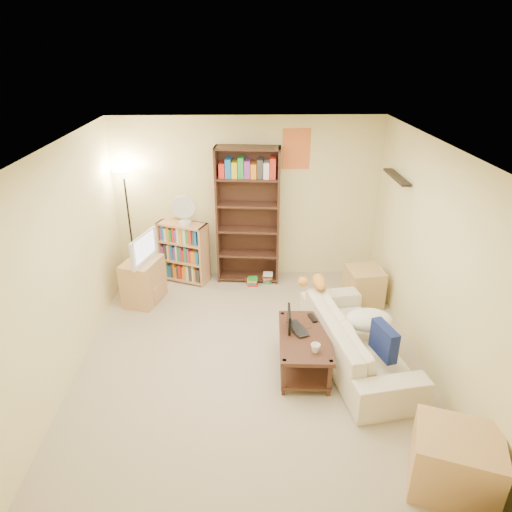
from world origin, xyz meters
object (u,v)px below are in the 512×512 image
object	(u,v)px
mug	(315,348)
television	(139,248)
tv_stand	(143,281)
short_bookshelf	(184,252)
tall_bookshelf	(248,213)
floor_lamp	(126,194)
sofa	(357,339)
laptop	(302,328)
coffee_table	(304,347)
side_table	(364,286)
desk_fan	(184,210)
tabby_cat	(316,282)
end_cabinet	(455,462)

from	to	relation	value
mug	television	distance (m)	2.92
tv_stand	short_bookshelf	world-z (taller)	short_bookshelf
tall_bookshelf	floor_lamp	size ratio (longest dim) A/B	1.17
sofa	laptop	xyz separation A→B (m)	(-0.65, -0.01, 0.17)
sofa	coffee_table	distance (m)	0.65
mug	side_table	world-z (taller)	mug
laptop	mug	bearing A→B (deg)	172.50
television	desk_fan	distance (m)	0.89
television	tabby_cat	bearing A→B (deg)	-89.93
tabby_cat	tall_bookshelf	xyz separation A→B (m)	(-0.84, 1.37, 0.44)
short_bookshelf	mug	bearing A→B (deg)	-33.80
coffee_table	tall_bookshelf	bearing A→B (deg)	108.54
mug	desk_fan	size ratio (longest dim) A/B	0.26
mug	tv_stand	distance (m)	2.90
coffee_table	desk_fan	size ratio (longest dim) A/B	2.33
sofa	tv_stand	distance (m)	3.11
tabby_cat	television	bearing A→B (deg)	162.62
television	desk_fan	bearing A→B (deg)	-26.87
sofa	short_bookshelf	size ratio (longest dim) A/B	2.21
television	short_bookshelf	distance (m)	0.89
coffee_table	television	distance (m)	2.70
tabby_cat	laptop	xyz separation A→B (m)	(-0.27, -0.73, -0.20)
tall_bookshelf	laptop	bearing A→B (deg)	-68.99
tv_stand	television	distance (m)	0.52
tv_stand	short_bookshelf	bearing A→B (deg)	68.06
laptop	mug	xyz separation A→B (m)	(0.09, -0.43, 0.03)
coffee_table	side_table	xyz separation A→B (m)	(1.03, 1.42, -0.03)
tv_stand	end_cabinet	size ratio (longest dim) A/B	0.95
tv_stand	tall_bookshelf	bearing A→B (deg)	40.01
laptop	side_table	xyz separation A→B (m)	(1.05, 1.30, -0.19)
desk_fan	side_table	xyz separation A→B (m)	(2.58, -0.75, -0.92)
tabby_cat	short_bookshelf	xyz separation A→B (m)	(-1.84, 1.37, -0.19)
laptop	end_cabinet	size ratio (longest dim) A/B	0.59
mug	end_cabinet	world-z (taller)	end_cabinet
floor_lamp	tall_bookshelf	bearing A→B (deg)	-0.00
laptop	coffee_table	bearing A→B (deg)	169.78
laptop	television	xyz separation A→B (m)	(-2.10, 1.47, 0.38)
desk_fan	end_cabinet	bearing A→B (deg)	-55.51
television	short_bookshelf	world-z (taller)	television
mug	television	size ratio (longest dim) A/B	0.17
tv_stand	short_bookshelf	xyz separation A→B (m)	(0.52, 0.63, 0.16)
mug	tv_stand	bearing A→B (deg)	139.04
laptop	tall_bookshelf	xyz separation A→B (m)	(-0.58, 2.10, 0.64)
desk_fan	sofa	bearing A→B (deg)	-43.23
sofa	floor_lamp	size ratio (longest dim) A/B	1.19
television	floor_lamp	size ratio (longest dim) A/B	0.39
desk_fan	floor_lamp	size ratio (longest dim) A/B	0.25
mug	floor_lamp	distance (m)	3.64
tabby_cat	laptop	world-z (taller)	tabby_cat
short_bookshelf	tall_bookshelf	bearing A→B (deg)	22.78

